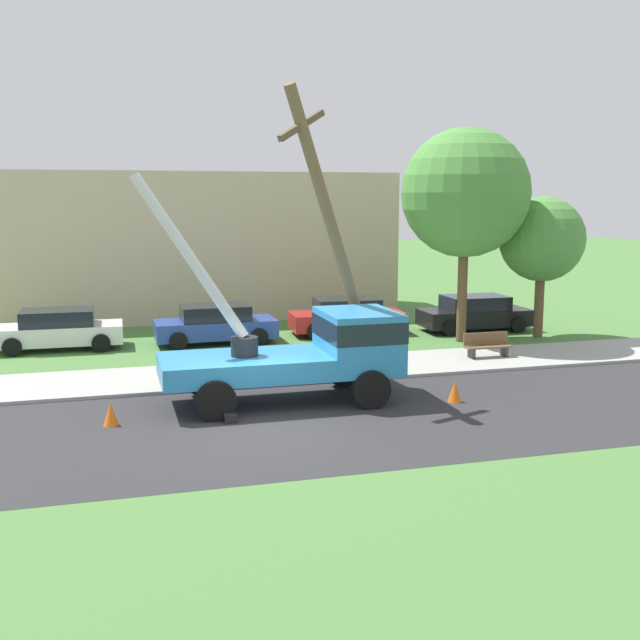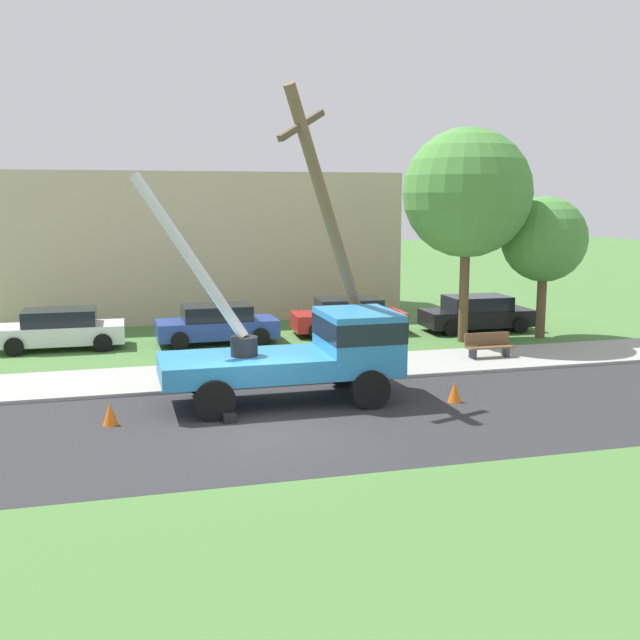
% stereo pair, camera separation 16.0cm
% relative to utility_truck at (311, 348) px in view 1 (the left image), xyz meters
% --- Properties ---
extents(ground_plane, '(120.00, 120.00, 0.00)m').
position_rel_utility_truck_xyz_m(ground_plane, '(-1.71, 10.01, -1.41)').
color(ground_plane, '#477538').
extents(road_asphalt, '(80.00, 7.16, 0.01)m').
position_rel_utility_truck_xyz_m(road_asphalt, '(-1.71, -1.99, -1.40)').
color(road_asphalt, '#2B2B2D').
rests_on(road_asphalt, ground).
extents(sidewalk_strip, '(80.00, 3.29, 0.10)m').
position_rel_utility_truck_xyz_m(sidewalk_strip, '(-1.71, 3.23, -1.36)').
color(sidewalk_strip, '#9E9E99').
rests_on(sidewalk_strip, ground).
extents(utility_truck, '(6.76, 3.20, 5.98)m').
position_rel_utility_truck_xyz_m(utility_truck, '(0.00, 0.00, 0.00)').
color(utility_truck, '#2D84C6').
rests_on(utility_truck, ground).
extents(leaning_utility_pole, '(3.74, 2.68, 8.27)m').
position_rel_utility_truck_xyz_m(leaning_utility_pole, '(0.99, 1.14, 2.81)').
color(leaning_utility_pole, brown).
rests_on(leaning_utility_pole, ground).
extents(traffic_cone_ahead, '(0.36, 0.36, 0.56)m').
position_rel_utility_truck_xyz_m(traffic_cone_ahead, '(3.59, -1.22, -1.13)').
color(traffic_cone_ahead, orange).
rests_on(traffic_cone_ahead, ground).
extents(traffic_cone_behind, '(0.36, 0.36, 0.56)m').
position_rel_utility_truck_xyz_m(traffic_cone_behind, '(-5.17, -0.95, -1.13)').
color(traffic_cone_behind, orange).
rests_on(traffic_cone_behind, ground).
extents(traffic_cone_curbside, '(0.36, 0.36, 0.56)m').
position_rel_utility_truck_xyz_m(traffic_cone_curbside, '(1.59, 1.45, -1.13)').
color(traffic_cone_curbside, orange).
rests_on(traffic_cone_curbside, ground).
extents(parked_sedan_white, '(4.43, 2.06, 1.42)m').
position_rel_utility_truck_xyz_m(parked_sedan_white, '(-6.85, 8.99, -0.70)').
color(parked_sedan_white, silver).
rests_on(parked_sedan_white, ground).
extents(parked_sedan_blue, '(4.43, 2.06, 1.42)m').
position_rel_utility_truck_xyz_m(parked_sedan_blue, '(-1.35, 8.61, -0.70)').
color(parked_sedan_blue, '#263F99').
rests_on(parked_sedan_blue, ground).
extents(parked_sedan_red, '(4.50, 2.20, 1.42)m').
position_rel_utility_truck_xyz_m(parked_sedan_red, '(3.89, 9.09, -0.70)').
color(parked_sedan_red, '#B21E1E').
rests_on(parked_sedan_red, ground).
extents(parked_sedan_black, '(4.44, 2.08, 1.42)m').
position_rel_utility_truck_xyz_m(parked_sedan_black, '(9.09, 8.43, -0.70)').
color(parked_sedan_black, black).
rests_on(parked_sedan_black, ground).
extents(park_bench, '(1.60, 0.45, 0.90)m').
position_rel_utility_truck_xyz_m(park_bench, '(6.93, 3.30, -0.95)').
color(park_bench, brown).
rests_on(park_bench, ground).
extents(roadside_tree_near, '(4.69, 4.69, 7.84)m').
position_rel_utility_truck_xyz_m(roadside_tree_near, '(7.54, 6.48, 4.07)').
color(roadside_tree_near, brown).
rests_on(roadside_tree_near, ground).
extents(roadside_tree_far, '(3.21, 3.21, 5.37)m').
position_rel_utility_truck_xyz_m(roadside_tree_far, '(10.80, 6.50, 2.33)').
color(roadside_tree_far, brown).
rests_on(roadside_tree_far, ground).
extents(lowrise_building_backdrop, '(18.00, 6.00, 6.40)m').
position_rel_utility_truck_xyz_m(lowrise_building_backdrop, '(-1.41, 16.09, 1.79)').
color(lowrise_building_backdrop, '#C6B293').
rests_on(lowrise_building_backdrop, ground).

